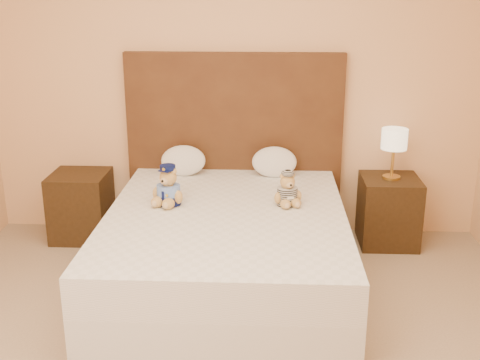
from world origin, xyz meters
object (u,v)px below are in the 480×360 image
Objects in this scene: teddy_prisoner at (287,189)px; teddy_police at (168,185)px; pillow_right at (274,160)px; nightstand_right at (389,211)px; nightstand_left at (81,206)px; lamp at (394,142)px; pillow_left at (183,159)px; bed at (226,250)px.

teddy_police is at bearing 162.43° from teddy_prisoner.
nightstand_right is at bearing -1.86° from pillow_right.
nightstand_left is 1.55× the size of pillow_right.
lamp is 1.12× the size of pillow_left.
lamp reaches higher than pillow_left.
nightstand_right is 1.55× the size of pillow_right.
teddy_prisoner is 0.68m from pillow_right.
bed is at bearing -64.27° from pillow_left.
pillow_left is at bearing 115.73° from bed.
lamp is at bearing 44.42° from teddy_police.
teddy_police is 0.82m from teddy_prisoner.
bed is at bearing 4.58° from teddy_police.
teddy_police is 0.79× the size of pillow_right.
bed is 0.60m from teddy_police.
lamp is at bearing 180.00° from nightstand_right.
pillow_left is (-1.65, 0.03, 0.40)m from nightstand_right.
pillow_left is at bearing 178.96° from lamp.
lamp is 1.13× the size of pillow_right.
bed is 5.62× the size of pillow_left.
teddy_police is at bearing -90.45° from pillow_left.
bed is at bearing -111.53° from pillow_right.
teddy_prisoner is (-0.84, -0.64, 0.39)m from nightstand_right.
pillow_left is at bearing 120.84° from teddy_prisoner.
lamp reaches higher than nightstand_right.
nightstand_right is 1.01m from pillow_right.
nightstand_right is 2.35× the size of teddy_prisoner.
teddy_police is (-1.66, -0.67, 0.42)m from nightstand_right.
pillow_right reaches higher than bed.
pillow_right is at bearing 1.09° from nightstand_left.
pillow_left reaches higher than pillow_right.
bed and nightstand_right have the same top height.
bed is at bearing -147.38° from nightstand_right.
lamp is 1.42× the size of teddy_police.
nightstand_left is at bearing 163.98° from teddy_police.
bed and nightstand_left have the same top height.
nightstand_left is 1.38× the size of lamp.
nightstand_left is 1.82m from teddy_prisoner.
pillow_left is (-0.40, 0.83, 0.40)m from bed.
lamp is 1.66m from pillow_left.
nightstand_right is (2.50, 0.00, 0.00)m from nightstand_left.
teddy_prisoner is at bearing -21.05° from nightstand_left.
teddy_police is at bearing -157.97° from nightstand_right.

